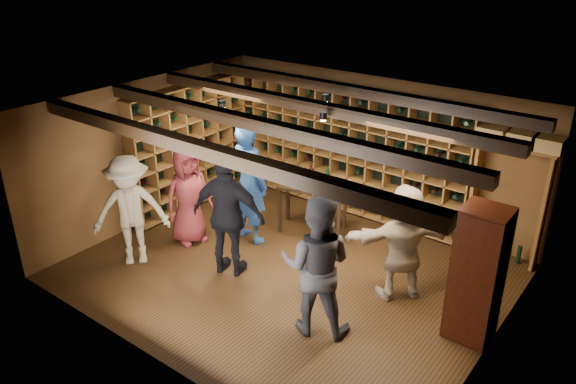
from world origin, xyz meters
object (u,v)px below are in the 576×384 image
Objects in this scene: display_cabinet at (477,277)px; tasting_table at (313,190)px; guest_beige at (403,242)px; man_grey_suit at (316,266)px; guest_woman_black at (229,215)px; guest_red_floral at (188,196)px; man_blue_shirt at (249,183)px; guest_khaki at (130,211)px.

display_cabinet is 1.41× the size of tasting_table.
man_grey_suit is at bearing 23.24° from guest_beige.
man_grey_suit is at bearing 152.60° from guest_woman_black.
tasting_table is (1.38, 1.51, -0.06)m from guest_red_floral.
guest_beige is at bearing -135.45° from man_grey_suit.
display_cabinet is 3.83m from man_blue_shirt.
guest_khaki is 1.04× the size of guest_beige.
man_blue_shirt reaches higher than tasting_table.
man_blue_shirt is 1.25× the size of guest_red_floral.
guest_woman_black is at bearing 122.79° from man_blue_shirt.
guest_khaki is (-0.21, -0.98, 0.06)m from guest_red_floral.
guest_red_floral is 1.00m from guest_khaki.
guest_woman_black is at bearing -89.51° from guest_red_floral.
guest_khaki is 1.41× the size of tasting_table.
guest_woman_black reaches higher than guest_beige.
man_blue_shirt is at bearing 10.28° from guest_khaki.
guest_woman_black is (0.43, -0.96, -0.06)m from man_blue_shirt.
guest_beige is (2.71, 0.03, -0.18)m from man_blue_shirt.
guest_woman_black reaches higher than tasting_table.
man_grey_suit is 1.12× the size of guest_beige.
guest_beige is at bearing 166.55° from display_cabinet.
man_blue_shirt is 1.63× the size of tasting_table.
guest_woman_black is (-3.39, -0.73, 0.10)m from display_cabinet.
guest_red_floral is 1.23m from guest_woman_black.
man_grey_suit is 2.68m from tasting_table.
guest_beige is (2.28, 1.00, -0.12)m from guest_woman_black.
man_blue_shirt reaches higher than guest_khaki.
guest_woman_black is at bearing -116.33° from tasting_table.
display_cabinet is 4.58m from guest_red_floral.
guest_khaki is (-0.95, -1.62, -0.14)m from man_blue_shirt.
guest_khaki is 4.02m from guest_beige.
man_blue_shirt is at bearing -82.48° from guest_woman_black.
tasting_table is at bearing 8.12° from guest_khaki.
tasting_table is at bearing -26.85° from guest_red_floral.
display_cabinet is 0.86× the size of man_blue_shirt.
man_grey_suit is 3.17m from guest_khaki.
display_cabinet is 0.92× the size of guest_woman_black.
guest_red_floral is (-4.56, -0.41, -0.05)m from display_cabinet.
man_grey_suit reaches higher than tasting_table.
man_grey_suit is 0.99× the size of guest_woman_black.
guest_khaki reaches higher than guest_red_floral.
guest_khaki is at bearing 8.91° from guest_woman_black.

